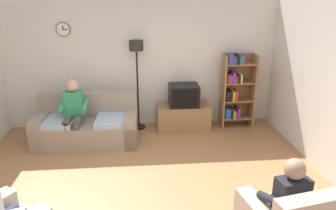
{
  "coord_description": "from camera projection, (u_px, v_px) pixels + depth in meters",
  "views": [
    {
      "loc": [
        -0.02,
        -3.89,
        2.67
      ],
      "look_at": [
        0.42,
        1.13,
        0.92
      ],
      "focal_mm": 33.64,
      "sensor_mm": 36.0,
      "label": 1
    }
  ],
  "objects": [
    {
      "name": "tv_stand",
      "position": [
        183.0,
        116.0,
        6.64
      ],
      "size": [
        1.1,
        0.56,
        0.52
      ],
      "color": "olive",
      "rests_on": "ground_plane"
    },
    {
      "name": "ground_plane",
      "position": [
        146.0,
        191.0,
        4.54
      ],
      "size": [
        12.0,
        12.0,
        0.0
      ],
      "primitive_type": "plane",
      "color": "#9E6B42"
    },
    {
      "name": "floor_lamp",
      "position": [
        137.0,
        61.0,
        6.26
      ],
      "size": [
        0.28,
        0.28,
        1.85
      ],
      "color": "black",
      "rests_on": "ground_plane"
    },
    {
      "name": "bookshelf",
      "position": [
        235.0,
        89.0,
        6.61
      ],
      "size": [
        0.68,
        0.36,
        1.57
      ],
      "color": "olive",
      "rests_on": "ground_plane"
    },
    {
      "name": "person_on_couch",
      "position": [
        73.0,
        110.0,
        5.76
      ],
      "size": [
        0.52,
        0.54,
        1.24
      ],
      "color": "#338C59",
      "rests_on": "ground_plane"
    },
    {
      "name": "tv",
      "position": [
        184.0,
        95.0,
        6.46
      ],
      "size": [
        0.6,
        0.49,
        0.44
      ],
      "color": "black",
      "rests_on": "tv_stand"
    },
    {
      "name": "person_in_right_armchair",
      "position": [
        285.0,
        198.0,
        3.4
      ],
      "size": [
        0.56,
        0.58,
        1.12
      ],
      "color": "black",
      "rests_on": "ground_plane"
    },
    {
      "name": "couch",
      "position": [
        87.0,
        126.0,
        6.0
      ],
      "size": [
        1.93,
        0.94,
        0.9
      ],
      "color": "gray",
      "rests_on": "ground_plane"
    },
    {
      "name": "back_wall_assembly",
      "position": [
        141.0,
        62.0,
        6.59
      ],
      "size": [
        6.2,
        0.17,
        2.7
      ],
      "color": "silver",
      "rests_on": "ground_plane"
    }
  ]
}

